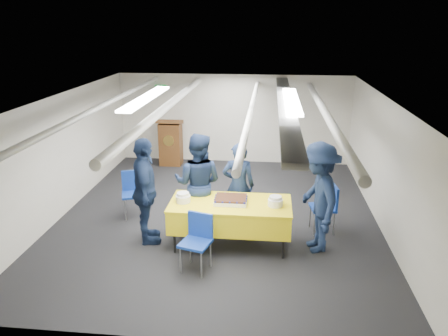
# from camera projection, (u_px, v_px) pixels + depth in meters

# --- Properties ---
(ground) EXTENTS (7.00, 7.00, 0.00)m
(ground) POSITION_uv_depth(u_px,v_px,m) (218.00, 216.00, 8.47)
(ground) COLOR black
(ground) RESTS_ON ground
(room_shell) EXTENTS (6.00, 7.00, 2.30)m
(room_shell) POSITION_uv_depth(u_px,v_px,m) (225.00, 120.00, 8.26)
(room_shell) COLOR beige
(room_shell) RESTS_ON ground
(serving_table) EXTENTS (1.99, 0.95, 0.77)m
(serving_table) POSITION_uv_depth(u_px,v_px,m) (230.00, 214.00, 7.20)
(serving_table) COLOR black
(serving_table) RESTS_ON ground
(sheet_cake) EXTENTS (0.54, 0.42, 0.09)m
(sheet_cake) POSITION_uv_depth(u_px,v_px,m) (231.00, 200.00, 7.13)
(sheet_cake) COLOR white
(sheet_cake) RESTS_ON serving_table
(plate_stack_left) EXTENTS (0.24, 0.24, 0.16)m
(plate_stack_left) POSITION_uv_depth(u_px,v_px,m) (183.00, 198.00, 7.14)
(plate_stack_left) COLOR white
(plate_stack_left) RESTS_ON serving_table
(plate_stack_right) EXTENTS (0.24, 0.24, 0.16)m
(plate_stack_right) POSITION_uv_depth(u_px,v_px,m) (275.00, 201.00, 6.99)
(plate_stack_right) COLOR white
(plate_stack_right) RESTS_ON serving_table
(podium) EXTENTS (0.62, 0.53, 1.25)m
(podium) POSITION_uv_depth(u_px,v_px,m) (171.00, 142.00, 11.30)
(podium) COLOR brown
(podium) RESTS_ON ground
(chair_near) EXTENTS (0.52, 0.52, 0.87)m
(chair_near) POSITION_uv_depth(u_px,v_px,m) (198.00, 236.00, 6.54)
(chair_near) COLOR gray
(chair_near) RESTS_ON ground
(chair_right) EXTENTS (0.48, 0.48, 0.87)m
(chair_right) POSITION_uv_depth(u_px,v_px,m) (328.00, 203.00, 7.70)
(chair_right) COLOR gray
(chair_right) RESTS_ON ground
(chair_left) EXTENTS (0.53, 0.53, 0.87)m
(chair_left) POSITION_uv_depth(u_px,v_px,m) (133.00, 189.00, 8.37)
(chair_left) COLOR gray
(chair_left) RESTS_ON ground
(sailor_a) EXTENTS (0.59, 0.40, 1.59)m
(sailor_a) POSITION_uv_depth(u_px,v_px,m) (238.00, 186.00, 7.80)
(sailor_a) COLOR #0D1932
(sailor_a) RESTS_ON ground
(sailor_b) EXTENTS (0.95, 0.78, 1.79)m
(sailor_b) POSITION_uv_depth(u_px,v_px,m) (198.00, 183.00, 7.62)
(sailor_b) COLOR #0D1932
(sailor_b) RESTS_ON ground
(sailor_c) EXTENTS (0.74, 1.15, 1.82)m
(sailor_c) POSITION_uv_depth(u_px,v_px,m) (145.00, 192.00, 7.21)
(sailor_c) COLOR #0D1932
(sailor_c) RESTS_ON ground
(sailor_d) EXTENTS (0.91, 1.29, 1.82)m
(sailor_d) POSITION_uv_depth(u_px,v_px,m) (318.00, 198.00, 6.97)
(sailor_d) COLOR #0D1932
(sailor_d) RESTS_ON ground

